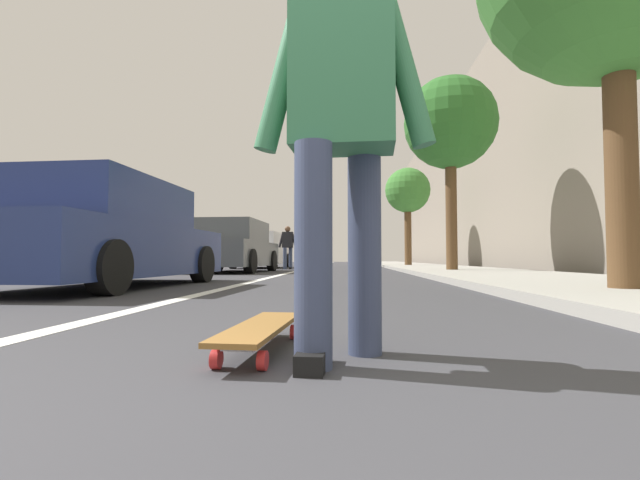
% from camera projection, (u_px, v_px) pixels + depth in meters
% --- Properties ---
extents(ground_plane, '(80.00, 80.00, 0.00)m').
position_uv_depth(ground_plane, '(333.00, 275.00, 10.47)').
color(ground_plane, '#38383D').
extents(lane_stripe_white, '(52.00, 0.16, 0.01)m').
position_uv_depth(lane_stripe_white, '(314.00, 267.00, 20.52)').
color(lane_stripe_white, silver).
rests_on(lane_stripe_white, ground).
extents(sidewalk_curb, '(52.00, 3.20, 0.10)m').
position_uv_depth(sidewalk_curb, '(423.00, 267.00, 18.22)').
color(sidewalk_curb, '#9E9B93').
rests_on(sidewalk_curb, ground).
extents(building_facade, '(40.00, 1.20, 9.05)m').
position_uv_depth(building_facade, '(468.00, 178.00, 22.20)').
color(building_facade, gray).
rests_on(building_facade, ground).
extents(skateboard, '(0.85, 0.25, 0.11)m').
position_uv_depth(skateboard, '(261.00, 330.00, 1.84)').
color(skateboard, red).
rests_on(skateboard, ground).
extents(skater_person, '(0.45, 0.72, 1.64)m').
position_uv_depth(skater_person, '(342.00, 121.00, 1.70)').
color(skater_person, '#384260').
rests_on(skater_person, ground).
extents(parked_car_near, '(4.29, 2.13, 1.46)m').
position_uv_depth(parked_car_near, '(104.00, 237.00, 5.97)').
color(parked_car_near, navy).
rests_on(parked_car_near, ground).
extents(parked_car_mid, '(4.28, 2.11, 1.48)m').
position_uv_depth(parked_car_mid, '(232.00, 248.00, 12.56)').
color(parked_car_mid, '#4C5156').
rests_on(parked_car_mid, ground).
extents(parked_car_far, '(4.59, 1.96, 1.47)m').
position_uv_depth(parked_car_far, '(262.00, 251.00, 18.14)').
color(parked_car_far, silver).
rests_on(parked_car_far, ground).
extents(traffic_light, '(0.33, 0.28, 4.45)m').
position_uv_depth(traffic_light, '(305.00, 202.00, 20.34)').
color(traffic_light, '#2D2D2D').
rests_on(traffic_light, ground).
extents(street_tree_mid, '(2.46, 2.46, 5.27)m').
position_uv_depth(street_tree_mid, '(450.00, 124.00, 11.63)').
color(street_tree_mid, brown).
rests_on(street_tree_mid, ground).
extents(street_tree_far, '(2.07, 2.07, 4.59)m').
position_uv_depth(street_tree_far, '(408.00, 192.00, 20.03)').
color(street_tree_far, brown).
rests_on(street_tree_far, ground).
extents(pedestrian_distant, '(0.44, 0.69, 1.58)m').
position_uv_depth(pedestrian_distant, '(288.00, 245.00, 15.84)').
color(pedestrian_distant, '#384260').
rests_on(pedestrian_distant, ground).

